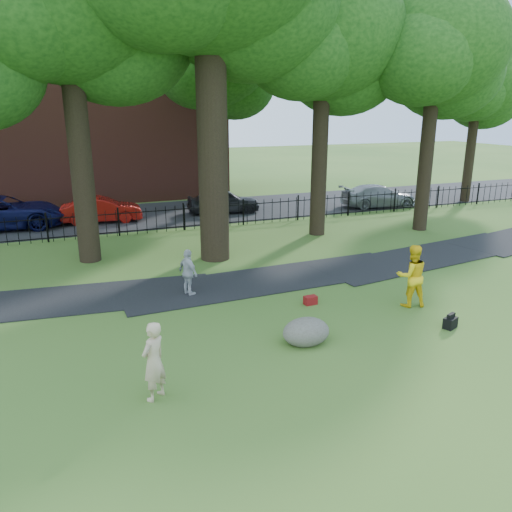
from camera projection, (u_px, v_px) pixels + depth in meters
name	position (u px, v px, depth m)	size (l,w,h in m)	color
ground	(294.00, 330.00, 13.02)	(120.00, 120.00, 0.00)	#365E20
footpath	(271.00, 280.00, 16.85)	(36.00, 2.60, 0.03)	black
street	(167.00, 214.00, 27.28)	(80.00, 7.00, 0.02)	black
iron_fence	(184.00, 218.00, 23.54)	(44.00, 0.04, 1.20)	black
brick_building	(72.00, 101.00, 31.28)	(18.00, 8.00, 12.00)	brown
tree_row	(212.00, 35.00, 18.36)	(26.82, 7.96, 12.42)	black
woman	(154.00, 361.00, 9.76)	(0.60, 0.39, 1.64)	#C7AB89
man	(412.00, 276.00, 14.41)	(0.90, 0.70, 1.84)	yellow
pedestrian	(188.00, 273.00, 15.27)	(0.86, 0.36, 1.47)	#B5B5BA
boulder	(306.00, 330.00, 12.25)	(1.20, 0.90, 0.70)	#5C584D
backpack	(450.00, 323.00, 13.13)	(0.39, 0.24, 0.29)	black
red_bag	(310.00, 300.00, 14.73)	(0.37, 0.23, 0.25)	maroon
red_sedan	(102.00, 210.00, 25.15)	(1.36, 3.91, 1.29)	maroon
navy_van	(2.00, 213.00, 23.74)	(2.63, 5.70, 1.58)	#0B0D38
grey_car	(223.00, 201.00, 27.38)	(1.59, 3.95, 1.34)	black
silver_car	(378.00, 196.00, 29.09)	(1.81, 4.45, 1.29)	gray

